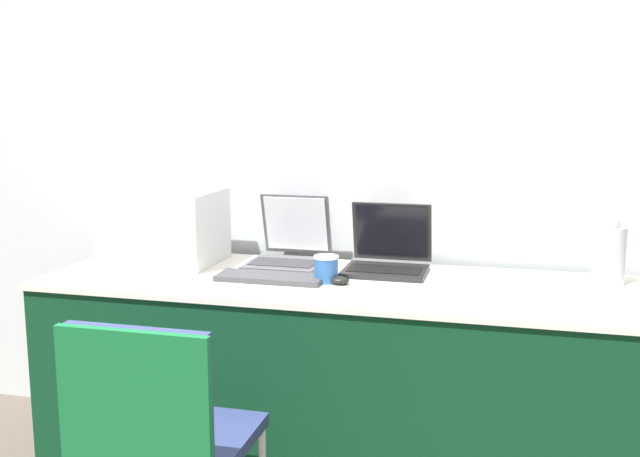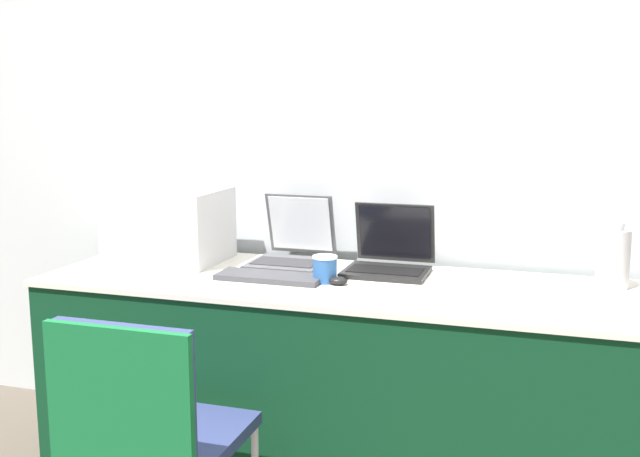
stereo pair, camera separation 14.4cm
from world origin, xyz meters
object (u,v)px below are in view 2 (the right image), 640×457
(laptop_right, at_px, (389,257))
(external_keyboard, at_px, (270,277))
(printer, at_px, (169,222))
(laptop_left, at_px, (292,249))
(metal_pitcher, at_px, (613,256))
(chair, at_px, (146,426))
(coffee_cup, at_px, (325,269))
(mouse, at_px, (338,281))

(laptop_right, bearing_deg, external_keyboard, -145.65)
(external_keyboard, bearing_deg, printer, 160.16)
(laptop_left, xyz_separation_m, laptop_right, (0.40, -0.02, -0.00))
(laptop_right, bearing_deg, printer, -174.89)
(external_keyboard, xyz_separation_m, metal_pitcher, (1.16, 0.25, 0.10))
(chair, bearing_deg, coffee_cup, 69.03)
(laptop_left, distance_m, coffee_cup, 0.33)
(external_keyboard, relative_size, coffee_cup, 4.05)
(external_keyboard, xyz_separation_m, chair, (-0.09, -0.72, -0.26))
(coffee_cup, height_order, metal_pitcher, metal_pitcher)
(external_keyboard, bearing_deg, mouse, 1.02)
(laptop_right, distance_m, metal_pitcher, 0.78)
(mouse, bearing_deg, external_keyboard, -178.98)
(printer, xyz_separation_m, laptop_left, (0.48, 0.10, -0.10))
(laptop_right, height_order, external_keyboard, laptop_right)
(laptop_right, height_order, coffee_cup, laptop_right)
(laptop_right, height_order, metal_pitcher, metal_pitcher)
(mouse, bearing_deg, laptop_right, 63.71)
(printer, bearing_deg, laptop_right, 5.11)
(laptop_right, bearing_deg, metal_pitcher, -0.91)
(laptop_right, bearing_deg, laptop_left, 176.66)
(coffee_cup, bearing_deg, laptop_left, 130.19)
(printer, relative_size, external_keyboard, 1.11)
(external_keyboard, height_order, chair, chair)
(coffee_cup, height_order, mouse, coffee_cup)
(metal_pitcher, bearing_deg, printer, -177.72)
(mouse, bearing_deg, coffee_cup, 156.71)
(external_keyboard, relative_size, chair, 0.45)
(printer, relative_size, laptop_right, 1.39)
(external_keyboard, distance_m, chair, 0.77)
(laptop_left, bearing_deg, external_keyboard, -86.66)
(printer, bearing_deg, mouse, -13.15)
(laptop_right, bearing_deg, coffee_cup, -128.13)
(printer, distance_m, laptop_right, 0.89)
(laptop_left, relative_size, coffee_cup, 3.53)
(printer, height_order, external_keyboard, printer)
(mouse, relative_size, metal_pitcher, 0.27)
(coffee_cup, relative_size, metal_pitcher, 0.38)
(metal_pitcher, relative_size, chair, 0.29)
(printer, distance_m, laptop_left, 0.50)
(coffee_cup, bearing_deg, mouse, -23.29)
(laptop_left, bearing_deg, chair, -94.17)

